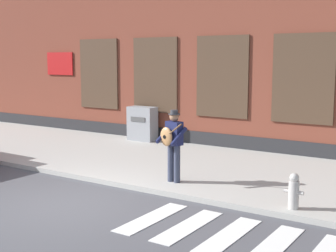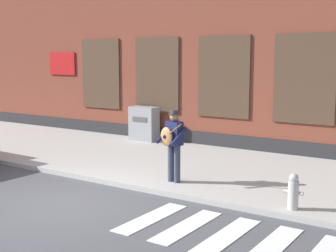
# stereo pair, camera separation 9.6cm
# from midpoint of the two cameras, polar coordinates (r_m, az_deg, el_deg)

# --- Properties ---
(ground_plane) EXTENTS (160.00, 160.00, 0.00)m
(ground_plane) POSITION_cam_midpoint_polar(r_m,az_deg,el_deg) (10.00, -11.93, -9.26)
(ground_plane) COLOR #4C4C51
(sidewalk) EXTENTS (28.00, 5.34, 0.12)m
(sidewalk) POSITION_cam_midpoint_polar(r_m,az_deg,el_deg) (13.13, 1.03, -4.60)
(sidewalk) COLOR #ADAAA3
(sidewalk) RESTS_ON ground
(building_backdrop) EXTENTS (28.00, 4.06, 8.85)m
(building_backdrop) POSITION_cam_midpoint_polar(r_m,az_deg,el_deg) (17.00, 9.69, 12.98)
(building_backdrop) COLOR brown
(building_backdrop) RESTS_ON ground
(crosswalk) EXTENTS (5.20, 1.90, 0.01)m
(crosswalk) POSITION_cam_midpoint_polar(r_m,az_deg,el_deg) (7.90, 12.43, -14.04)
(crosswalk) COLOR silver
(crosswalk) RESTS_ON ground
(busker) EXTENTS (0.72, 0.61, 1.69)m
(busker) POSITION_cam_midpoint_polar(r_m,az_deg,el_deg) (10.77, 0.32, -1.87)
(busker) COLOR #33384C
(busker) RESTS_ON sidewalk
(utility_box) EXTENTS (1.01, 0.53, 1.18)m
(utility_box) POSITION_cam_midpoint_polar(r_m,az_deg,el_deg) (16.41, -3.32, 0.29)
(utility_box) COLOR gray
(utility_box) RESTS_ON sidewalk
(fire_hydrant) EXTENTS (0.38, 0.20, 0.70)m
(fire_hydrant) POSITION_cam_midpoint_polar(r_m,az_deg,el_deg) (9.31, 14.79, -7.70)
(fire_hydrant) COLOR #B2ADA8
(fire_hydrant) RESTS_ON sidewalk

